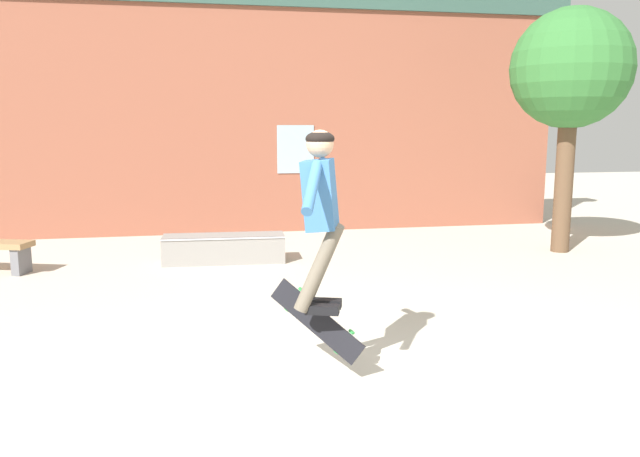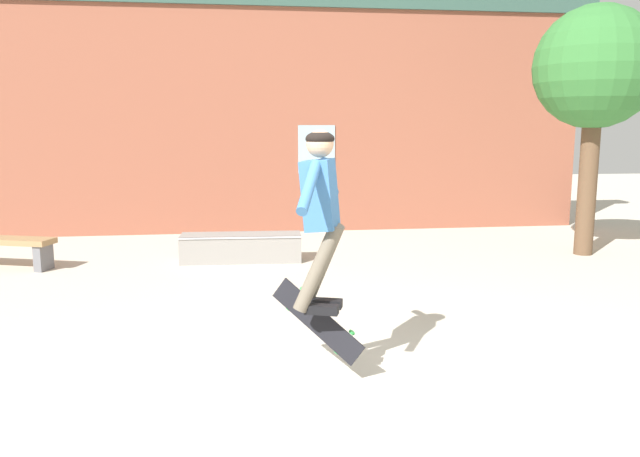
# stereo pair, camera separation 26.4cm
# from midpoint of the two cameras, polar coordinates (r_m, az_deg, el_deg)

# --- Properties ---
(ground_plane) EXTENTS (40.00, 40.00, 0.00)m
(ground_plane) POSITION_cam_midpoint_polar(r_m,az_deg,el_deg) (4.94, 3.37, -14.79)
(ground_plane) COLOR beige
(building_backdrop) EXTENTS (12.07, 0.52, 5.42)m
(building_backdrop) POSITION_cam_midpoint_polar(r_m,az_deg,el_deg) (12.03, -5.57, 10.94)
(building_backdrop) COLOR #93513D
(building_backdrop) RESTS_ON ground_plane
(tree_right) EXTENTS (1.86, 1.86, 3.82)m
(tree_right) POSITION_cam_midpoint_polar(r_m,az_deg,el_deg) (10.64, 21.30, 13.24)
(tree_right) COLOR brown
(tree_right) RESTS_ON ground_plane
(skate_ledge) EXTENTS (1.81, 0.60, 0.41)m
(skate_ledge) POSITION_cam_midpoint_polar(r_m,az_deg,el_deg) (9.42, -9.56, -1.82)
(skate_ledge) COLOR gray
(skate_ledge) RESTS_ON ground_plane
(skater) EXTENTS (0.50, 1.25, 1.41)m
(skater) POSITION_cam_midpoint_polar(r_m,az_deg,el_deg) (4.77, -1.57, 2.23)
(skater) COLOR teal
(skateboard_flipping) EXTENTS (0.70, 0.47, 0.63)m
(skateboard_flipping) POSITION_cam_midpoint_polar(r_m,az_deg,el_deg) (5.07, -1.77, -8.46)
(skateboard_flipping) COLOR black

